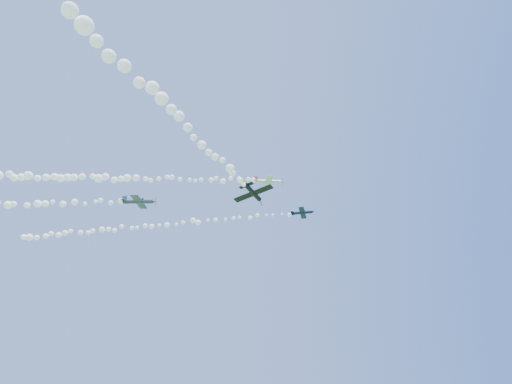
{
  "coord_description": "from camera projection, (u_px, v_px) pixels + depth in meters",
  "views": [
    {
      "loc": [
        -8.38,
        -97.62,
        2.02
      ],
      "look_at": [
        3.5,
        -5.91,
        47.59
      ],
      "focal_mm": 30.0,
      "sensor_mm": 36.0,
      "label": 1
    }
  ],
  "objects": [
    {
      "name": "smoke_trail_navy",
      "position": [
        149.0,
        226.0,
        123.08
      ],
      "size": [
        80.0,
        29.97,
        2.63
      ],
      "primitive_type": null,
      "color": "white"
    },
    {
      "name": "smoke_trail_white",
      "position": [
        121.0,
        179.0,
        106.85
      ],
      "size": [
        69.1,
        7.42,
        3.22
      ],
      "primitive_type": null,
      "color": "white"
    },
    {
      "name": "smoke_trail_black",
      "position": [
        143.0,
        85.0,
        57.48
      ],
      "size": [
        36.72,
        59.19,
        3.23
      ],
      "primitive_type": null,
      "color": "white"
    },
    {
      "name": "plane_white",
      "position": [
        268.0,
        182.0,
        108.96
      ],
      "size": [
        7.77,
        8.15,
        2.33
      ],
      "rotation": [
        0.08,
        -0.0,
        -0.07
      ],
      "color": "white"
    },
    {
      "name": "plane_navy",
      "position": [
        303.0,
        213.0,
        114.78
      ],
      "size": [
        6.54,
        6.93,
        2.02
      ],
      "rotation": [
        -0.06,
        0.0,
        -0.34
      ],
      "color": "#0C1636"
    },
    {
      "name": "plane_black",
      "position": [
        253.0,
        193.0,
        87.75
      ],
      "size": [
        8.0,
        7.61,
        2.68
      ],
      "rotation": [
        -0.21,
        0.03,
        1.03
      ],
      "color": "black"
    },
    {
      "name": "plane_grey",
      "position": [
        139.0,
        201.0,
        97.4
      ],
      "size": [
        8.08,
        8.55,
        2.46
      ],
      "rotation": [
        0.07,
        0.0,
        -0.15
      ],
      "color": "#363D4F"
    }
  ]
}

